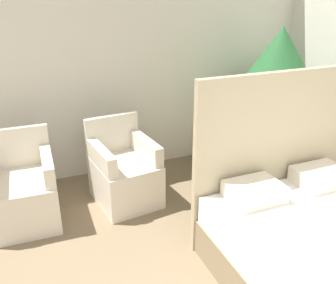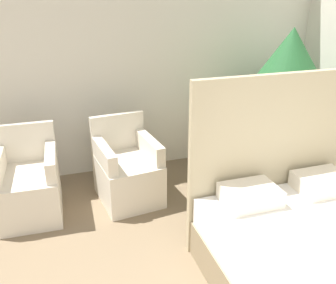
% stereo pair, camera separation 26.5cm
% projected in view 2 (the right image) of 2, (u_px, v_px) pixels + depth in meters
% --- Properties ---
extents(wall_back, '(10.00, 0.06, 2.90)m').
position_uv_depth(wall_back, '(109.00, 55.00, 4.32)').
color(wall_back, silver).
rests_on(wall_back, ground_plane).
extents(armchair_near_window_left, '(0.63, 0.73, 0.89)m').
position_uv_depth(armchair_near_window_left, '(29.00, 188.00, 3.78)').
color(armchair_near_window_left, beige).
rests_on(armchair_near_window_left, ground_plane).
extents(armchair_near_window_right, '(0.68, 0.78, 0.89)m').
position_uv_depth(armchair_near_window_right, '(128.00, 174.00, 4.06)').
color(armchair_near_window_right, beige).
rests_on(armchair_near_window_right, ground_plane).
extents(potted_palm, '(1.31, 1.31, 1.78)m').
position_uv_depth(potted_palm, '(288.00, 76.00, 4.20)').
color(potted_palm, brown).
rests_on(potted_palm, ground_plane).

